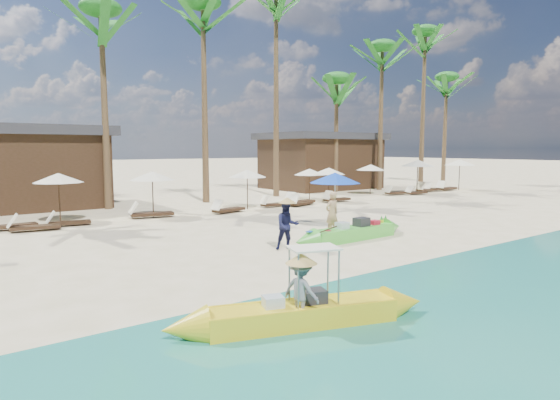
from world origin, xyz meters
TOP-DOWN VIEW (x-y plane):
  - ground at (0.00, 0.00)m, footprint 240.00×240.00m
  - wet_sand_strip at (0.00, -5.00)m, footprint 240.00×4.50m
  - green_canoe at (1.02, 0.90)m, footprint 5.69×0.86m
  - yellow_canoe at (-5.32, -4.23)m, footprint 5.26×2.03m
  - tourist at (0.99, 1.91)m, footprint 0.59×0.39m
  - vendor_green at (-1.77, 0.93)m, footprint 0.91×0.82m
  - vendor_yellow at (-5.43, -4.34)m, footprint 0.59×0.77m
  - blue_umbrella at (2.21, 3.09)m, footprint 2.03×2.03m
  - lounger_3_right at (-8.34, 10.00)m, footprint 1.82×0.66m
  - resort_parasol_4 at (-6.30, 11.04)m, footprint 2.03×2.03m
  - lounger_4_left at (-7.67, 9.21)m, footprint 1.88×0.81m
  - lounger_4_right at (-6.34, 9.71)m, footprint 1.72×0.77m
  - resort_parasol_5 at (-2.55, 10.09)m, footprint 2.04×2.04m
  - lounger_5_left at (-2.81, 9.94)m, footprint 2.04×0.97m
  - resort_parasol_6 at (2.42, 9.92)m, footprint 1.99×1.99m
  - lounger_6_left at (0.82, 9.26)m, footprint 1.89×0.96m
  - lounger_6_right at (4.01, 9.85)m, footprint 1.68×0.56m
  - resort_parasol_7 at (7.32, 10.82)m, footprint 1.88×1.88m
  - lounger_7_left at (5.66, 9.75)m, footprint 2.03×0.89m
  - lounger_7_right at (5.43, 9.35)m, footprint 1.86×1.07m
  - resort_parasol_8 at (8.05, 9.94)m, footprint 1.95×1.95m
  - lounger_8_left at (8.29, 9.60)m, footprint 1.80×0.55m
  - resort_parasol_9 at (13.39, 11.63)m, footprint 1.98×1.98m
  - lounger_9_left at (14.38, 10.27)m, footprint 1.78×0.87m
  - lounger_9_right at (15.63, 9.60)m, footprint 1.70×0.70m
  - resort_parasol_10 at (16.45, 10.12)m, footprint 2.28×2.28m
  - lounger_10_left at (17.83, 10.43)m, footprint 2.02×0.80m
  - lounger_10_right at (18.81, 10.40)m, footprint 1.78×0.75m
  - resort_parasol_11 at (21.33, 10.03)m, footprint 2.24×2.24m
  - lounger_11_left at (20.00, 10.24)m, footprint 2.01×0.72m
  - palm_3 at (-3.36, 14.27)m, footprint 2.08×2.08m
  - palm_4 at (2.15, 14.01)m, footprint 2.08×2.08m
  - palm_5 at (7.45, 14.38)m, footprint 2.08×2.08m
  - palm_6 at (12.84, 14.52)m, footprint 2.08×2.08m
  - palm_7 at (16.57, 13.68)m, footprint 2.08×2.08m
  - palm_8 at (21.07, 13.33)m, footprint 2.08×2.08m
  - palm_9 at (26.21, 14.81)m, footprint 2.08×2.08m
  - pavilion_east at (14.00, 17.50)m, footprint 8.80×6.60m

SIDE VIEW (x-z plane):
  - ground at x=0.00m, z-range 0.00..0.00m
  - wet_sand_strip at x=0.00m, z-range 0.00..0.01m
  - lounger_9_right at x=15.63m, z-range -0.09..0.47m
  - lounger_4_right at x=-6.34m, z-range -0.09..0.47m
  - lounger_6_right at x=4.01m, z-range -0.09..0.47m
  - lounger_9_left at x=14.38m, z-range -0.10..0.48m
  - lounger_10_right at x=18.81m, z-range -0.10..0.49m
  - lounger_7_right at x=5.43m, z-range -0.10..0.50m
  - lounger_3_right at x=-8.34m, z-range -0.10..0.51m
  - lounger_8_left at x=8.29m, z-range -0.10..0.51m
  - lounger_6_left at x=0.82m, z-range -0.10..0.51m
  - lounger_4_left at x=-7.67m, z-range -0.10..0.51m
  - lounger_7_left at x=5.66m, z-range -0.11..0.56m
  - lounger_5_left at x=-2.81m, z-range -0.11..0.56m
  - lounger_10_left at x=17.83m, z-range -0.11..0.56m
  - lounger_11_left at x=20.00m, z-range -0.11..0.56m
  - yellow_canoe at x=-5.32m, z-range -0.48..0.93m
  - green_canoe at x=1.02m, z-range -0.12..0.61m
  - vendor_yellow at x=-5.43m, z-range 0.18..1.23m
  - vendor_green at x=-1.77m, z-range 0.00..1.52m
  - tourist at x=0.99m, z-range 0.00..1.59m
  - resort_parasol_7 at x=7.32m, z-range 0.78..2.72m
  - resort_parasol_8 at x=8.05m, z-range 0.81..2.81m
  - resort_parasol_9 at x=13.39m, z-range 0.82..2.86m
  - resort_parasol_6 at x=2.42m, z-range 0.82..2.87m
  - resort_parasol_4 at x=-6.30m, z-range 0.84..2.93m
  - resort_parasol_5 at x=-2.55m, z-range 0.84..2.94m
  - blue_umbrella at x=2.21m, z-range 0.88..3.07m
  - resort_parasol_11 at x=21.33m, z-range 0.93..3.23m
  - resort_parasol_10 at x=16.45m, z-range 0.94..3.29m
  - pavilion_east at x=14.00m, z-range 0.05..4.35m
  - palm_6 at x=12.84m, z-range 2.79..11.31m
  - palm_9 at x=26.21m, z-range 3.14..12.97m
  - palm_3 at x=-3.36m, z-range 3.32..13.83m
  - palm_7 at x=16.57m, z-range 3.46..14.53m
  - palm_4 at x=2.15m, z-range 3.60..15.30m
  - palm_8 at x=21.07m, z-range 3.83..16.53m
  - palm_5 at x=7.45m, z-range 4.02..17.62m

